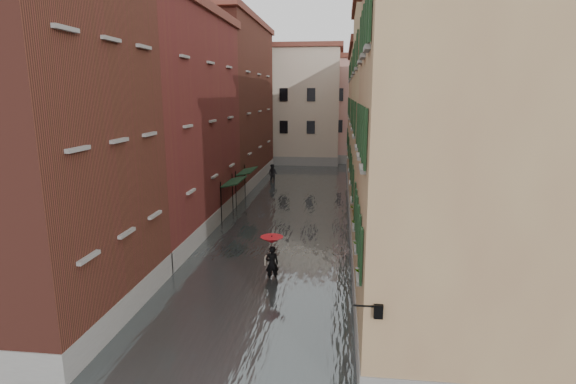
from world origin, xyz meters
The scene contains 16 objects.
ground centered at (0.00, 0.00, 0.00)m, with size 120.00×120.00×0.00m, color slate.
floodwater centered at (0.00, 13.00, 0.10)m, with size 10.00×60.00×0.20m, color #4B5253.
building_left_near centered at (-7.00, -2.00, 6.50)m, with size 6.00×8.00×13.00m, color #5E291F.
building_left_mid centered at (-7.00, 9.00, 6.25)m, with size 6.00×14.00×12.50m, color #56221B.
building_left_far centered at (-7.00, 24.00, 7.00)m, with size 6.00×16.00×14.00m, color #5E291F.
building_right_near centered at (7.00, -2.00, 5.75)m, with size 6.00×8.00×11.50m, color #8F6A4A.
building_right_mid centered at (7.00, 9.00, 6.50)m, with size 6.00×14.00×13.00m, color tan.
building_right_far centered at (7.00, 24.00, 5.75)m, with size 6.00×16.00×11.50m, color #8F6A4A.
building_end_cream centered at (-3.00, 38.00, 6.50)m, with size 12.00×9.00×13.00m, color #C1B299.
building_end_pink centered at (6.00, 40.00, 6.00)m, with size 10.00×9.00×12.00m, color tan.
awning_near centered at (-3.49, 11.76, 2.47)m, with size 1.09×3.04×2.80m.
awning_far centered at (-3.49, 15.75, 2.47)m, with size 1.09×3.08×2.80m.
wall_lantern centered at (4.33, -6.00, 3.01)m, with size 0.71×0.22×0.35m.
window_planters centered at (4.12, -0.76, 3.51)m, with size 0.59×7.97×0.84m.
pedestrian_main centered at (0.48, 2.18, 1.29)m, with size 1.02×1.02×2.06m.
pedestrian_far centered at (-2.82, 24.02, 0.90)m, with size 0.87×0.68×1.79m, color black.
Camera 1 is at (3.36, -16.10, 8.09)m, focal length 28.00 mm.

